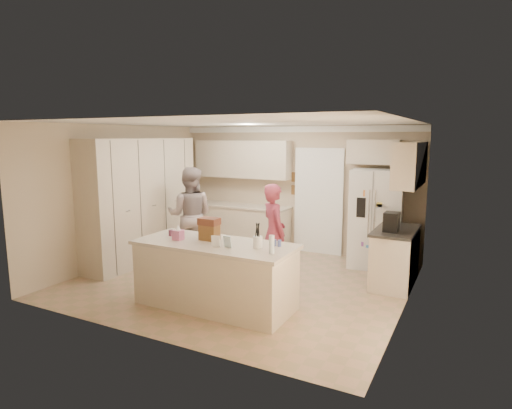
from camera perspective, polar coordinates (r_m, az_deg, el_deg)
The scene contains 41 objects.
floor at distance 7.27m, azimuth -2.00°, elevation -10.19°, with size 5.20×4.60×0.02m, color #A07F63.
ceiling at distance 6.87m, azimuth -2.12°, elevation 10.93°, with size 5.20×4.60×0.02m, color white.
wall_back at distance 9.01m, azimuth 5.17°, elevation 2.11°, with size 5.20×0.02×2.60m, color #C4AF90.
wall_front at distance 5.10m, azimuth -14.94°, elevation -3.55°, with size 5.20×0.02×2.60m, color #C4AF90.
wall_left at distance 8.53m, azimuth -17.53°, elevation 1.32°, with size 0.02×4.60×2.60m, color #C4AF90.
wall_right at distance 6.12m, azimuth 19.76°, elevation -1.70°, with size 0.02×4.60×2.60m, color #C4AF90.
crown_back at distance 8.90m, azimuth 5.17°, elevation 9.96°, with size 5.20×0.08×0.12m, color white.
pantry_bank at distance 8.47m, azimuth -15.05°, elevation 0.53°, with size 0.60×2.60×2.35m, color beige.
back_base_cab at distance 9.37m, azimuth -2.15°, elevation -2.92°, with size 2.20×0.60×0.88m, color beige.
back_countertop at distance 9.28m, azimuth -2.20°, elevation -0.16°, with size 2.24×0.63×0.04m, color beige.
back_upper_cab at distance 9.29m, azimuth -1.82°, elevation 6.06°, with size 2.20×0.35×0.80m, color beige.
doorway_opening at distance 8.83m, azimuth 8.38°, elevation 0.26°, with size 0.90×0.06×2.10m, color black.
doorway_casing at distance 8.79m, azimuth 8.31°, elevation 0.23°, with size 1.02×0.03×2.22m, color white.
wall_frame_upper at distance 8.94m, azimuth 5.22°, elevation 3.66°, with size 0.15×0.02×0.20m, color brown.
wall_frame_lower at distance 8.97m, azimuth 5.19°, elevation 1.94°, with size 0.15×0.02×0.20m, color brown.
refrigerator at distance 8.10m, azimuth 15.67°, elevation -1.85°, with size 0.90×0.70×1.80m, color white.
fridge_seam at distance 7.76m, azimuth 15.13°, elevation -2.30°, with size 0.01×0.02×1.78m, color gray.
fridge_dispenser at distance 7.75m, azimuth 13.60°, elevation -0.37°, with size 0.22×0.03×0.35m, color black.
fridge_handle_l at distance 7.73m, azimuth 14.79°, elevation -1.20°, with size 0.02×0.02×0.85m, color silver.
fridge_handle_r at distance 7.71m, azimuth 15.51°, elevation -1.25°, with size 0.02×0.02×0.85m, color silver.
over_fridge_cab at distance 8.29m, azimuth 15.45°, elevation 6.76°, with size 0.95×0.35×0.45m, color beige.
right_base_cab at distance 7.32m, azimuth 18.05°, elevation -6.81°, with size 0.60×1.20×0.88m, color beige.
right_countertop at distance 7.21m, azimuth 18.15°, elevation -3.28°, with size 0.63×1.24×0.04m, color #2D2B28.
right_upper_cab at distance 7.25m, azimuth 19.88°, elevation 5.08°, with size 0.35×1.50×0.70m, color beige.
coffee_maker at distance 6.99m, azimuth 17.63°, elevation -2.22°, with size 0.22×0.28×0.30m, color black.
island_base at distance 6.13m, azimuth -5.48°, elevation -9.48°, with size 2.20×0.90×0.88m, color beige.
island_top at distance 6.00m, azimuth -5.55°, elevation -5.31°, with size 2.28×0.96×0.05m, color beige.
utensil_crock at distance 5.71m, azimuth 0.23°, elevation -5.00°, with size 0.13×0.13×0.15m, color white.
tissue_box at distance 6.21m, azimuth -10.34°, elevation -4.03°, with size 0.13×0.13×0.14m, color #C66598.
tissue_plume at distance 6.19m, azimuth -10.37°, elevation -3.03°, with size 0.08×0.08×0.08m, color white.
dollhouse_body at distance 6.13m, azimuth -6.24°, elevation -3.72°, with size 0.26×0.18×0.22m, color brown.
dollhouse_roof at distance 6.10m, azimuth -6.26°, elevation -2.25°, with size 0.28×0.20×0.10m, color #592D1E.
jam_jar at distance 6.49m, azimuth -11.27°, elevation -3.73°, with size 0.07×0.07×0.09m, color #59263F.
greeting_card_a at distance 5.74m, azimuth -5.39°, elevation -4.91°, with size 0.12×0.01×0.16m, color white.
greeting_card_b at distance 5.70m, azimuth -3.84°, elevation -4.98°, with size 0.12×0.01×0.16m, color silver.
water_bottle at distance 5.39m, azimuth 2.10°, elevation -5.35°, with size 0.07×0.07×0.24m, color silver.
shaker_salt at distance 5.79m, azimuth 2.50°, elevation -5.11°, with size 0.05×0.05×0.09m, color #4B59A6.
shaker_pepper at distance 5.76m, azimuth 3.14°, elevation -5.18°, with size 0.05×0.05×0.09m, color #4B59A6.
teen_boy at distance 8.20m, azimuth -8.76°, elevation -1.42°, with size 0.88×0.69×1.82m, color gray.
teen_girl at distance 7.11m, azimuth 2.40°, elevation -3.74°, with size 0.59×0.39×1.62m, color #AE3B55.
fridge_magnets at distance 7.75m, azimuth 15.12°, elevation -2.31°, with size 0.76×0.02×1.44m, color tan, non-canonical shape.
Camera 1 is at (3.37, -5.97, 2.39)m, focal length 30.00 mm.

